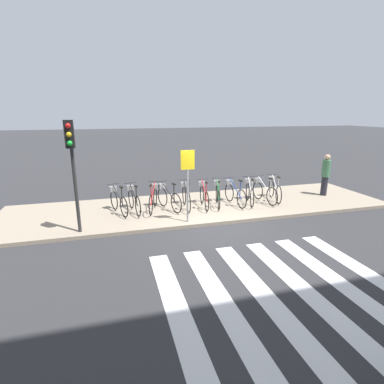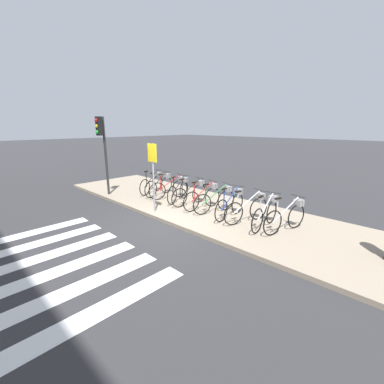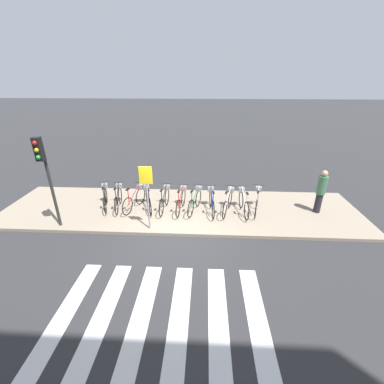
{
  "view_description": "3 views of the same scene",
  "coord_description": "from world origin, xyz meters",
  "px_view_note": "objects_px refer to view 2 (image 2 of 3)",
  "views": [
    {
      "loc": [
        -3.28,
        -8.59,
        3.59
      ],
      "look_at": [
        -0.74,
        0.56,
        1.04
      ],
      "focal_mm": 28.0,
      "sensor_mm": 36.0,
      "label": 1
    },
    {
      "loc": [
        5.92,
        -4.89,
        3.02
      ],
      "look_at": [
        0.34,
        0.83,
        0.95
      ],
      "focal_mm": 24.0,
      "sensor_mm": 36.0,
      "label": 2
    },
    {
      "loc": [
        0.97,
        -7.48,
        5.11
      ],
      "look_at": [
        0.51,
        1.33,
        1.12
      ],
      "focal_mm": 24.0,
      "sensor_mm": 36.0,
      "label": 3
    }
  ],
  "objects_px": {
    "parked_bicycle_3": "(179,190)",
    "parked_bicycle_5": "(204,196)",
    "parked_bicycle_9": "(266,212)",
    "parked_bicycle_2": "(171,187)",
    "parked_bicycle_4": "(191,193)",
    "parked_bicycle_8": "(249,208)",
    "parked_bicycle_0": "(153,183)",
    "parked_bicycle_7": "(231,203)",
    "parked_bicycle_6": "(217,199)",
    "parked_bicycle_1": "(160,185)",
    "traffic_light": "(102,139)",
    "parked_bicycle_10": "(287,216)",
    "sign_post": "(153,166)"
  },
  "relations": [
    {
      "from": "traffic_light",
      "to": "sign_post",
      "type": "relative_size",
      "value": 1.4
    },
    {
      "from": "parked_bicycle_3",
      "to": "parked_bicycle_1",
      "type": "bearing_deg",
      "value": 178.28
    },
    {
      "from": "parked_bicycle_8",
      "to": "parked_bicycle_6",
      "type": "bearing_deg",
      "value": 177.94
    },
    {
      "from": "parked_bicycle_8",
      "to": "parked_bicycle_9",
      "type": "distance_m",
      "value": 0.6
    },
    {
      "from": "parked_bicycle_5",
      "to": "parked_bicycle_8",
      "type": "xyz_separation_m",
      "value": [
        1.87,
        -0.03,
        0.0
      ]
    },
    {
      "from": "parked_bicycle_3",
      "to": "parked_bicycle_7",
      "type": "xyz_separation_m",
      "value": [
        2.58,
        -0.1,
        0.0
      ]
    },
    {
      "from": "sign_post",
      "to": "parked_bicycle_4",
      "type": "bearing_deg",
      "value": 77.74
    },
    {
      "from": "parked_bicycle_1",
      "to": "parked_bicycle_8",
      "type": "relative_size",
      "value": 1.03
    },
    {
      "from": "parked_bicycle_1",
      "to": "parked_bicycle_7",
      "type": "xyz_separation_m",
      "value": [
        3.82,
        -0.14,
        0.0
      ]
    },
    {
      "from": "parked_bicycle_0",
      "to": "parked_bicycle_2",
      "type": "bearing_deg",
      "value": -1.6
    },
    {
      "from": "parked_bicycle_0",
      "to": "parked_bicycle_7",
      "type": "relative_size",
      "value": 0.96
    },
    {
      "from": "parked_bicycle_7",
      "to": "parked_bicycle_9",
      "type": "height_order",
      "value": "same"
    },
    {
      "from": "parked_bicycle_8",
      "to": "parked_bicycle_0",
      "type": "bearing_deg",
      "value": 178.42
    },
    {
      "from": "parked_bicycle_7",
      "to": "parked_bicycle_9",
      "type": "bearing_deg",
      "value": -0.18
    },
    {
      "from": "parked_bicycle_4",
      "to": "parked_bicycle_9",
      "type": "relative_size",
      "value": 1.0
    },
    {
      "from": "sign_post",
      "to": "parked_bicycle_7",
      "type": "bearing_deg",
      "value": 32.49
    },
    {
      "from": "parked_bicycle_5",
      "to": "parked_bicycle_9",
      "type": "distance_m",
      "value": 2.47
    },
    {
      "from": "parked_bicycle_0",
      "to": "parked_bicycle_5",
      "type": "distance_m",
      "value": 3.16
    },
    {
      "from": "parked_bicycle_3",
      "to": "parked_bicycle_5",
      "type": "height_order",
      "value": "same"
    },
    {
      "from": "parked_bicycle_1",
      "to": "parked_bicycle_2",
      "type": "relative_size",
      "value": 1.03
    },
    {
      "from": "parked_bicycle_1",
      "to": "parked_bicycle_9",
      "type": "height_order",
      "value": "same"
    },
    {
      "from": "parked_bicycle_4",
      "to": "sign_post",
      "type": "relative_size",
      "value": 0.73
    },
    {
      "from": "parked_bicycle_1",
      "to": "parked_bicycle_6",
      "type": "bearing_deg",
      "value": -1.54
    },
    {
      "from": "parked_bicycle_1",
      "to": "parked_bicycle_5",
      "type": "distance_m",
      "value": 2.61
    },
    {
      "from": "parked_bicycle_8",
      "to": "parked_bicycle_5",
      "type": "bearing_deg",
      "value": 179.0
    },
    {
      "from": "parked_bicycle_2",
      "to": "parked_bicycle_7",
      "type": "distance_m",
      "value": 3.12
    },
    {
      "from": "parked_bicycle_3",
      "to": "parked_bicycle_9",
      "type": "xyz_separation_m",
      "value": [
        3.84,
        -0.11,
        0.0
      ]
    },
    {
      "from": "parked_bicycle_7",
      "to": "traffic_light",
      "type": "xyz_separation_m",
      "value": [
        -5.55,
        -1.47,
        1.9
      ]
    },
    {
      "from": "parked_bicycle_1",
      "to": "traffic_light",
      "type": "xyz_separation_m",
      "value": [
        -1.73,
        -1.62,
        1.9
      ]
    },
    {
      "from": "parked_bicycle_2",
      "to": "parked_bicycle_4",
      "type": "bearing_deg",
      "value": -0.92
    },
    {
      "from": "parked_bicycle_5",
      "to": "parked_bicycle_10",
      "type": "bearing_deg",
      "value": 1.76
    },
    {
      "from": "parked_bicycle_0",
      "to": "sign_post",
      "type": "distance_m",
      "value": 2.89
    },
    {
      "from": "parked_bicycle_5",
      "to": "parked_bicycle_7",
      "type": "distance_m",
      "value": 1.22
    },
    {
      "from": "parked_bicycle_4",
      "to": "parked_bicycle_8",
      "type": "distance_m",
      "value": 2.56
    },
    {
      "from": "parked_bicycle_7",
      "to": "parked_bicycle_9",
      "type": "distance_m",
      "value": 1.25
    },
    {
      "from": "parked_bicycle_3",
      "to": "parked_bicycle_4",
      "type": "bearing_deg",
      "value": -0.91
    },
    {
      "from": "parked_bicycle_1",
      "to": "parked_bicycle_5",
      "type": "bearing_deg",
      "value": -2.18
    },
    {
      "from": "parked_bicycle_4",
      "to": "parked_bicycle_7",
      "type": "bearing_deg",
      "value": -2.8
    },
    {
      "from": "parked_bicycle_0",
      "to": "traffic_light",
      "type": "xyz_separation_m",
      "value": [
        -1.18,
        -1.62,
        1.9
      ]
    },
    {
      "from": "parked_bicycle_5",
      "to": "parked_bicycle_2",
      "type": "bearing_deg",
      "value": 177.86
    },
    {
      "from": "traffic_light",
      "to": "parked_bicycle_0",
      "type": "bearing_deg",
      "value": 54.03
    },
    {
      "from": "parked_bicycle_0",
      "to": "parked_bicycle_8",
      "type": "height_order",
      "value": "same"
    },
    {
      "from": "parked_bicycle_9",
      "to": "traffic_light",
      "type": "height_order",
      "value": "traffic_light"
    },
    {
      "from": "parked_bicycle_1",
      "to": "parked_bicycle_10",
      "type": "relative_size",
      "value": 1.02
    },
    {
      "from": "parked_bicycle_4",
      "to": "parked_bicycle_7",
      "type": "distance_m",
      "value": 1.9
    },
    {
      "from": "parked_bicycle_3",
      "to": "parked_bicycle_6",
      "type": "xyz_separation_m",
      "value": [
        1.93,
        -0.05,
        0.0
      ]
    },
    {
      "from": "parked_bicycle_5",
      "to": "parked_bicycle_10",
      "type": "xyz_separation_m",
      "value": [
        3.04,
        0.09,
        0.0
      ]
    },
    {
      "from": "parked_bicycle_9",
      "to": "parked_bicycle_8",
      "type": "bearing_deg",
      "value": 178.75
    },
    {
      "from": "parked_bicycle_4",
      "to": "parked_bicycle_8",
      "type": "height_order",
      "value": "same"
    },
    {
      "from": "parked_bicycle_1",
      "to": "parked_bicycle_8",
      "type": "xyz_separation_m",
      "value": [
        4.48,
        -0.13,
        0.0
      ]
    }
  ]
}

